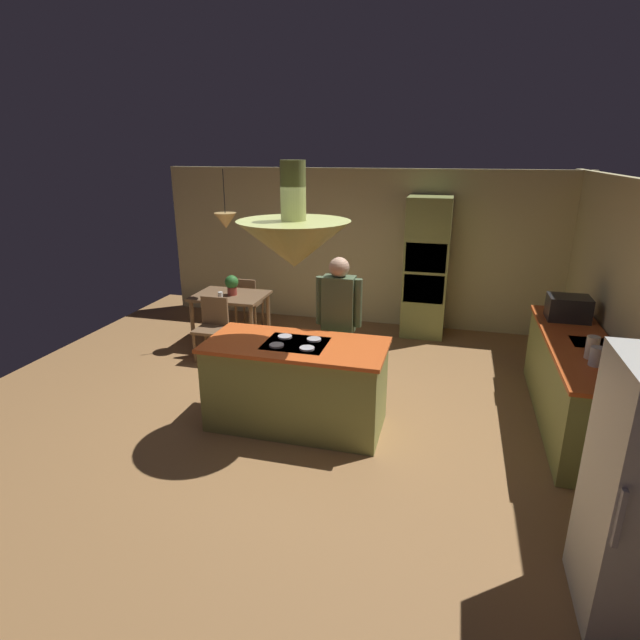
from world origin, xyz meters
The scene contains 17 objects.
ground centered at (0.00, 0.00, 0.00)m, with size 8.16×8.16×0.00m, color #9E7042.
wall_back centered at (0.00, 3.45, 1.27)m, with size 6.80×0.10×2.55m, color beige.
wall_right centered at (3.25, 0.40, 1.27)m, with size 0.10×7.20×2.55m, color beige.
kitchen_island centered at (0.00, -0.20, 0.47)m, with size 1.88×0.89×0.95m.
counter_run_right centered at (2.84, 0.60, 0.48)m, with size 0.73×2.56×0.93m.
oven_tower centered at (1.10, 3.04, 1.08)m, with size 0.66×0.62×2.17m.
dining_table centered at (-1.70, 1.90, 0.65)m, with size 1.06×0.81×0.76m.
person_at_island centered at (0.29, 0.52, 0.98)m, with size 0.53×0.23×1.70m.
range_hood centered at (0.00, -0.20, 1.99)m, with size 1.10×1.10×1.00m.
pendant_light_over_table centered at (-1.70, 1.90, 1.86)m, with size 0.32×0.32×0.82m.
chair_facing_island centered at (-1.70, 1.28, 0.50)m, with size 0.40×0.40×0.87m.
chair_by_back_wall centered at (-1.70, 2.52, 0.50)m, with size 0.40×0.40×0.87m.
potted_plant_on_table centered at (-1.66, 1.90, 0.93)m, with size 0.20×0.20×0.30m.
cup_on_table centered at (-1.76, 1.70, 0.81)m, with size 0.07×0.07×0.09m, color white.
canister_flour centered at (2.84, -0.03, 1.02)m, with size 0.12×0.12×0.18m, color silver.
canister_sugar centered at (2.84, 0.15, 1.04)m, with size 0.12×0.12×0.22m, color silver.
microwave_on_counter centered at (2.84, 1.36, 1.07)m, with size 0.46×0.36×0.28m, color #232326.
Camera 1 is at (1.50, -4.84, 2.82)m, focal length 28.48 mm.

